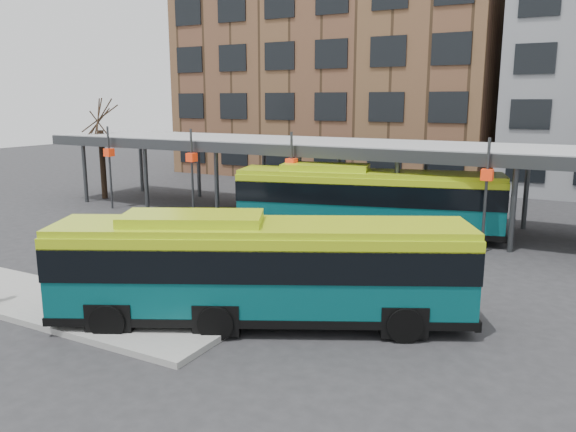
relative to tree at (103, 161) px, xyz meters
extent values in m
plane|color=#28282B|center=(18.00, -12.00, -2.43)|extent=(120.00, 120.00, 0.00)
cube|color=gray|center=(12.50, -15.00, -2.34)|extent=(14.00, 3.00, 0.18)
cube|color=#999B9E|center=(18.00, 1.00, 1.57)|extent=(40.00, 6.00, 0.35)
cube|color=#383A3D|center=(18.00, -2.00, 1.42)|extent=(40.00, 0.15, 0.55)
cylinder|color=#383A3D|center=(0.00, -1.50, -0.53)|extent=(0.24, 0.24, 3.80)
cylinder|color=#383A3D|center=(0.00, 3.50, -0.53)|extent=(0.24, 0.24, 3.80)
cylinder|color=#383A3D|center=(5.00, -1.50, -0.53)|extent=(0.24, 0.24, 3.80)
cylinder|color=#383A3D|center=(5.00, 3.50, -0.53)|extent=(0.24, 0.24, 3.80)
cylinder|color=#383A3D|center=(10.00, -1.50, -0.53)|extent=(0.24, 0.24, 3.80)
cylinder|color=#383A3D|center=(10.00, 3.50, -0.53)|extent=(0.24, 0.24, 3.80)
cylinder|color=#383A3D|center=(15.00, -1.50, -0.53)|extent=(0.24, 0.24, 3.80)
cylinder|color=#383A3D|center=(15.00, 3.50, -0.53)|extent=(0.24, 0.24, 3.80)
cylinder|color=#383A3D|center=(20.00, -1.50, -0.53)|extent=(0.24, 0.24, 3.80)
cylinder|color=#383A3D|center=(20.00, 3.50, -0.53)|extent=(0.24, 0.24, 3.80)
cylinder|color=#383A3D|center=(25.00, -1.50, -0.53)|extent=(0.24, 0.24, 3.80)
cylinder|color=#383A3D|center=(25.00, 3.50, -0.53)|extent=(0.24, 0.24, 3.80)
cylinder|color=#383A3D|center=(3.00, -2.30, -0.03)|extent=(0.12, 0.12, 4.80)
cube|color=red|center=(3.00, -2.30, 0.87)|extent=(0.45, 0.45, 0.45)
cylinder|color=#383A3D|center=(9.00, -2.30, -0.03)|extent=(0.12, 0.12, 4.80)
cube|color=red|center=(9.00, -2.30, 0.87)|extent=(0.45, 0.45, 0.45)
cylinder|color=#383A3D|center=(15.00, -2.30, -0.03)|extent=(0.12, 0.12, 4.80)
cube|color=red|center=(15.00, -2.30, 0.87)|extent=(0.45, 0.45, 0.45)
cylinder|color=#383A3D|center=(24.00, -2.30, -0.03)|extent=(0.12, 0.12, 4.80)
cube|color=red|center=(24.00, -2.30, 0.87)|extent=(0.45, 0.45, 0.45)
cylinder|color=black|center=(0.00, 0.00, -0.23)|extent=(0.36, 0.36, 4.40)
cylinder|color=black|center=(0.10, 0.00, 2.37)|extent=(0.08, 1.63, 1.59)
cylinder|color=black|center=(0.00, 0.10, 2.37)|extent=(1.63, 0.13, 1.59)
cylinder|color=black|center=(-0.10, -0.01, 2.37)|extent=(0.15, 1.63, 1.59)
cylinder|color=black|center=(0.00, -0.10, 2.37)|extent=(1.63, 0.10, 1.59)
cube|color=brown|center=(8.00, 20.00, 8.57)|extent=(26.00, 14.00, 22.00)
cube|color=#074A4E|center=(19.80, -13.08, -0.90)|extent=(11.36, 7.33, 2.40)
cube|color=black|center=(19.80, -13.08, -0.42)|extent=(11.43, 7.40, 0.91)
cube|color=#A7C314|center=(19.80, -13.08, 0.40)|extent=(11.32, 7.25, 0.19)
cube|color=#A7C314|center=(18.08, -13.94, 0.59)|extent=(4.21, 3.27, 0.34)
cube|color=black|center=(19.80, -13.08, -1.98)|extent=(11.44, 7.41, 0.23)
cylinder|color=black|center=(23.75, -12.39, -1.95)|extent=(0.99, 0.69, 0.96)
cylinder|color=black|center=(22.70, -10.30, -1.95)|extent=(0.99, 0.69, 0.96)
cylinder|color=black|center=(19.29, -14.64, -1.95)|extent=(0.99, 0.69, 0.96)
cylinder|color=black|center=(18.24, -12.55, -1.95)|extent=(0.99, 0.69, 0.96)
cylinder|color=black|center=(16.72, -15.94, -1.95)|extent=(0.99, 0.69, 0.96)
cylinder|color=black|center=(15.67, -13.85, -1.95)|extent=(0.99, 0.69, 0.96)
cube|color=#074A4E|center=(18.63, -1.59, -0.83)|extent=(12.27, 5.41, 2.51)
cube|color=black|center=(18.63, -1.59, -0.33)|extent=(12.34, 5.48, 0.95)
cube|color=#A7C314|center=(18.63, -1.59, 0.52)|extent=(12.25, 5.31, 0.20)
cube|color=#A7C314|center=(16.69, -2.08, 0.72)|extent=(4.33, 2.74, 0.35)
cube|color=black|center=(18.63, -1.59, -1.96)|extent=(12.35, 5.48, 0.24)
cylinder|color=black|center=(22.82, -1.78, -1.93)|extent=(1.05, 0.54, 1.00)
cylinder|color=black|center=(22.21, 0.59, -1.93)|extent=(1.05, 0.54, 1.00)
cylinder|color=black|center=(17.77, -3.07, -1.93)|extent=(1.05, 0.54, 1.00)
cylinder|color=black|center=(17.16, -0.70, -1.93)|extent=(1.05, 0.54, 1.00)
cylinder|color=black|center=(14.85, -3.81, -1.93)|extent=(1.05, 0.54, 1.00)
cylinder|color=black|center=(14.25, -1.45, -1.93)|extent=(1.05, 0.54, 1.00)
camera|label=1|loc=(27.63, -26.03, 3.82)|focal=35.00mm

